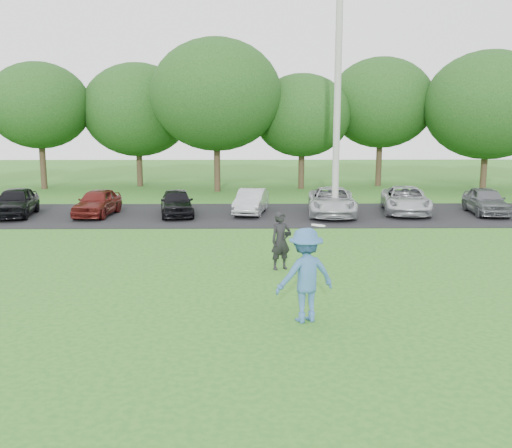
{
  "coord_description": "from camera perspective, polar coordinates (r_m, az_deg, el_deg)",
  "views": [
    {
      "loc": [
        -0.2,
        -11.36,
        3.96
      ],
      "look_at": [
        0.0,
        3.5,
        1.3
      ],
      "focal_mm": 40.0,
      "sensor_mm": 36.0,
      "label": 1
    }
  ],
  "objects": [
    {
      "name": "ground",
      "position": [
        12.03,
        0.23,
        -9.07
      ],
      "size": [
        100.0,
        100.0,
        0.0
      ],
      "primitive_type": "plane",
      "color": "#25671D",
      "rests_on": "ground"
    },
    {
      "name": "parking_lot",
      "position": [
        24.68,
        -0.3,
        0.95
      ],
      "size": [
        32.0,
        6.5,
        0.03
      ],
      "primitive_type": "cube",
      "color": "black",
      "rests_on": "ground"
    },
    {
      "name": "utility_pole",
      "position": [
        24.08,
        8.17,
        13.45
      ],
      "size": [
        0.28,
        0.28,
        10.78
      ],
      "primitive_type": "cylinder",
      "color": "#A2A29D",
      "rests_on": "ground"
    },
    {
      "name": "frisbee_player",
      "position": [
        11.45,
        4.97,
        -5.11
      ],
      "size": [
        1.4,
        1.08,
        2.05
      ],
      "color": "#366299",
      "rests_on": "ground"
    },
    {
      "name": "camera_bystander",
      "position": [
        15.46,
        2.5,
        -1.69
      ],
      "size": [
        0.68,
        0.58,
        1.58
      ],
      "color": "black",
      "rests_on": "ground"
    },
    {
      "name": "parked_cars",
      "position": [
        24.54,
        2.19,
        2.3
      ],
      "size": [
        28.62,
        4.89,
        1.22
      ],
      "color": "silver",
      "rests_on": "parking_lot"
    },
    {
      "name": "tree_row",
      "position": [
        34.18,
        2.14,
        11.73
      ],
      "size": [
        42.39,
        9.85,
        8.64
      ],
      "color": "#38281C",
      "rests_on": "ground"
    }
  ]
}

